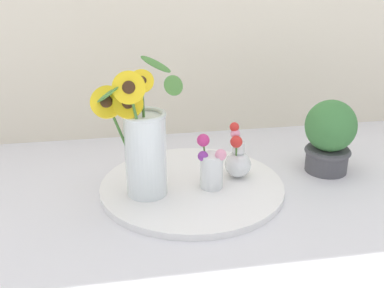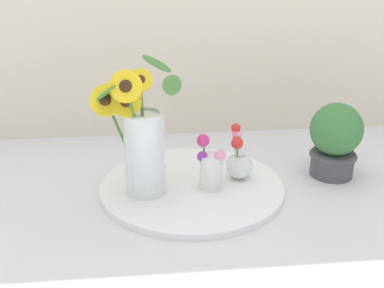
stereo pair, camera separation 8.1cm
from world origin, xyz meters
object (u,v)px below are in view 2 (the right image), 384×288
serving_tray (192,186)px  mason_jar_sunflowers (141,142)px  vase_small_center (210,167)px  vase_bulb_right (239,161)px  potted_plant (335,139)px

serving_tray → mason_jar_sunflowers: size_ratio=1.45×
vase_small_center → vase_bulb_right: 0.10m
vase_small_center → vase_bulb_right: (0.09, 0.05, -0.01)m
vase_bulb_right → potted_plant: size_ratio=0.74×
serving_tray → vase_bulb_right: (0.14, 0.02, 0.06)m
mason_jar_sunflowers → vase_small_center: size_ratio=2.37×
serving_tray → vase_bulb_right: vase_bulb_right is taller
vase_small_center → vase_bulb_right: size_ratio=0.91×
mason_jar_sunflowers → vase_small_center: 0.20m
mason_jar_sunflowers → vase_small_center: bearing=2.1°
serving_tray → mason_jar_sunflowers: 0.21m
vase_small_center → potted_plant: 0.39m
serving_tray → vase_small_center: (0.05, -0.03, 0.07)m
mason_jar_sunflowers → serving_tray: bearing=15.0°
serving_tray → mason_jar_sunflowers: (-0.14, -0.04, 0.16)m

